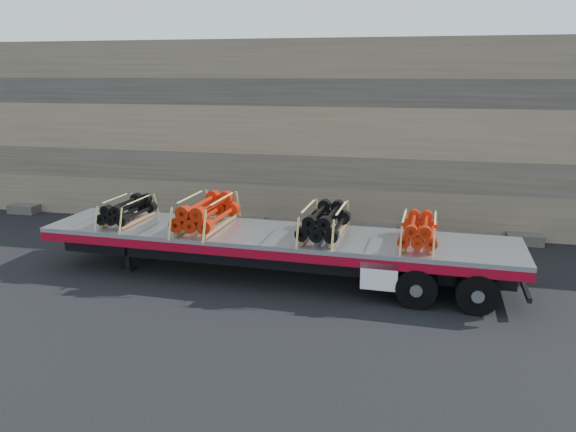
% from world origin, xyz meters
% --- Properties ---
extents(ground, '(120.00, 120.00, 0.00)m').
position_xyz_m(ground, '(0.00, 0.00, 0.00)').
color(ground, black).
rests_on(ground, ground).
extents(rock_wall, '(44.00, 3.00, 7.00)m').
position_xyz_m(rock_wall, '(0.00, 6.50, 3.50)').
color(rock_wall, '#7A6B54').
rests_on(rock_wall, ground).
extents(trailer, '(13.72, 3.08, 1.36)m').
position_xyz_m(trailer, '(-0.71, -0.42, 0.68)').
color(trailer, '#B3B5BB').
rests_on(trailer, ground).
extents(bundle_front, '(1.04, 1.98, 0.69)m').
position_xyz_m(bundle_front, '(-5.37, -0.27, 1.71)').
color(bundle_front, black).
rests_on(bundle_front, trailer).
extents(bundle_midfront, '(1.31, 2.50, 0.87)m').
position_xyz_m(bundle_midfront, '(-2.77, -0.35, 1.80)').
color(bundle_midfront, red).
rests_on(bundle_midfront, trailer).
extents(bundle_midrear, '(1.21, 2.31, 0.81)m').
position_xyz_m(bundle_midrear, '(0.76, -0.47, 1.77)').
color(bundle_midrear, black).
rests_on(bundle_midrear, trailer).
extents(bundle_rear, '(1.05, 2.00, 0.70)m').
position_xyz_m(bundle_rear, '(3.33, -0.56, 1.71)').
color(bundle_rear, red).
rests_on(bundle_rear, trailer).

